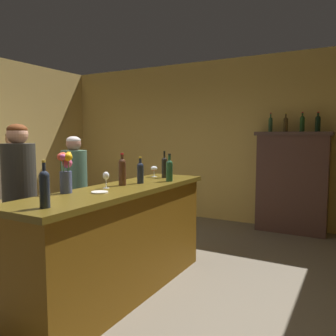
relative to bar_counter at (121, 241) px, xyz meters
The scene contains 20 objects.
floor 0.86m from the bar_counter, behind, with size 8.89×8.89×0.00m, color #726858.
wall_back 3.59m from the bar_counter, 100.97° to the left, with size 6.00×0.12×2.95m, color tan.
bar_counter is the anchor object (origin of this frame).
display_cabinet 3.32m from the bar_counter, 70.71° to the left, with size 1.17×0.39×1.64m.
wine_bottle_chardonnay 0.70m from the bar_counter, 119.36° to the left, with size 0.08×0.08×0.33m.
wine_bottle_pinot 0.74m from the bar_counter, 88.58° to the left, with size 0.07×0.07×0.28m.
wine_bottle_rose 1.22m from the bar_counter, 84.07° to the right, with size 0.07×0.07×0.33m.
wine_bottle_syrah 1.10m from the bar_counter, 90.50° to the left, with size 0.07×0.07×0.32m.
wine_bottle_merlot 0.93m from the bar_counter, 72.71° to the left, with size 0.07×0.07×0.30m.
wine_glass_front 0.66m from the bar_counter, 128.85° to the right, with size 0.06×0.06×0.16m.
wine_glass_mid 1.10m from the bar_counter, 100.29° to the left, with size 0.08×0.08×0.13m.
flower_arrangement 0.91m from the bar_counter, 114.35° to the right, with size 0.15×0.14×0.36m.
cheese_plate 0.64m from the bar_counter, 85.37° to the right, with size 0.15×0.15×0.01m, color white.
display_bottle_left 3.43m from the bar_counter, 76.90° to the left, with size 0.07×0.07×0.31m.
display_bottle_midleft 3.49m from the bar_counter, 72.79° to the left, with size 0.07×0.07×0.30m.
display_bottle_center 3.57m from the bar_counter, 68.69° to the left, with size 0.07×0.07×0.31m.
display_bottle_midright 3.65m from the bar_counter, 65.16° to the left, with size 0.08×0.08×0.30m.
patron_redhead 1.61m from the bar_counter, behind, with size 0.37×0.37×1.63m.
patron_in_navy 1.07m from the bar_counter, 152.14° to the right, with size 0.32×0.32×1.69m.
patron_tall 1.48m from the bar_counter, 151.88° to the left, with size 0.33×0.33×1.57m.
Camera 1 is at (2.64, -2.55, 1.58)m, focal length 36.31 mm.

